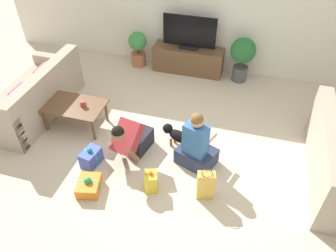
% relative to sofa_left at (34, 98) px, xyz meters
% --- Properties ---
extents(ground_plane, '(16.00, 16.00, 0.00)m').
position_rel_sofa_left_xyz_m(ground_plane, '(2.40, -0.33, -0.29)').
color(ground_plane, beige).
extents(wall_back, '(8.40, 0.06, 2.60)m').
position_rel_sofa_left_xyz_m(wall_back, '(2.40, 2.30, 1.01)').
color(wall_back, white).
rests_on(wall_back, ground_plane).
extents(sofa_left, '(0.89, 1.95, 0.83)m').
position_rel_sofa_left_xyz_m(sofa_left, '(0.00, 0.00, 0.00)').
color(sofa_left, tan).
rests_on(sofa_left, ground_plane).
extents(coffee_table, '(0.95, 0.60, 0.41)m').
position_rel_sofa_left_xyz_m(coffee_table, '(0.84, -0.13, 0.07)').
color(coffee_table, brown).
rests_on(coffee_table, ground_plane).
extents(tv_console, '(1.38, 0.41, 0.51)m').
position_rel_sofa_left_xyz_m(tv_console, '(2.17, 2.03, -0.04)').
color(tv_console, brown).
rests_on(tv_console, ground_plane).
extents(tv, '(1.02, 0.20, 0.64)m').
position_rel_sofa_left_xyz_m(tv, '(2.17, 2.03, 0.50)').
color(tv, black).
rests_on(tv, tv_console).
extents(potted_plant_back_right, '(0.47, 0.47, 0.87)m').
position_rel_sofa_left_xyz_m(potted_plant_back_right, '(3.21, 1.98, 0.25)').
color(potted_plant_back_right, '#4C4C51').
rests_on(potted_plant_back_right, ground_plane).
extents(potted_plant_back_left, '(0.37, 0.37, 0.72)m').
position_rel_sofa_left_xyz_m(potted_plant_back_left, '(1.13, 1.98, 0.12)').
color(potted_plant_back_left, '#A36042').
rests_on(potted_plant_back_left, ground_plane).
extents(person_kneeling, '(0.45, 0.80, 0.77)m').
position_rel_sofa_left_xyz_m(person_kneeling, '(1.94, -0.54, 0.04)').
color(person_kneeling, '#23232D').
rests_on(person_kneeling, ground_plane).
extents(person_sitting, '(0.63, 0.59, 0.92)m').
position_rel_sofa_left_xyz_m(person_sitting, '(2.87, -0.43, 0.04)').
color(person_sitting, '#283351').
rests_on(person_sitting, ground_plane).
extents(dog, '(0.51, 0.29, 0.34)m').
position_rel_sofa_left_xyz_m(dog, '(2.50, -0.16, -0.07)').
color(dog, black).
rests_on(dog, ground_plane).
extents(gift_box_a, '(0.26, 0.34, 0.30)m').
position_rel_sofa_left_xyz_m(gift_box_a, '(1.44, -0.85, -0.17)').
color(gift_box_a, '#3D51BC').
rests_on(gift_box_a, ground_plane).
extents(gift_box_b, '(0.22, 0.24, 0.33)m').
position_rel_sofa_left_xyz_m(gift_box_b, '(2.41, -1.05, -0.15)').
color(gift_box_b, yellow).
rests_on(gift_box_b, ground_plane).
extents(gift_box_c, '(0.36, 0.41, 0.23)m').
position_rel_sofa_left_xyz_m(gift_box_c, '(1.62, -1.30, -0.21)').
color(gift_box_c, orange).
rests_on(gift_box_c, ground_plane).
extents(gift_bag_a, '(0.25, 0.17, 0.45)m').
position_rel_sofa_left_xyz_m(gift_bag_a, '(3.11, -0.97, -0.08)').
color(gift_bag_a, '#E5B74C').
rests_on(gift_bag_a, ground_plane).
extents(mug, '(0.12, 0.08, 0.09)m').
position_rel_sofa_left_xyz_m(mug, '(0.99, -0.12, 0.16)').
color(mug, '#B23D38').
rests_on(mug, coffee_table).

